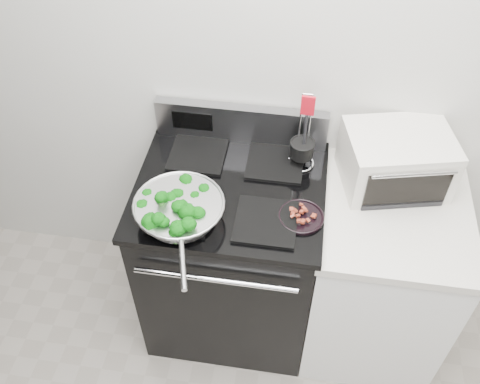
% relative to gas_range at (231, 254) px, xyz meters
% --- Properties ---
extents(back_wall, '(4.00, 0.02, 2.70)m').
position_rel_gas_range_xyz_m(back_wall, '(0.30, 0.34, 0.86)').
color(back_wall, silver).
rests_on(back_wall, ground).
extents(gas_range, '(0.79, 0.69, 1.13)m').
position_rel_gas_range_xyz_m(gas_range, '(0.00, 0.00, 0.00)').
color(gas_range, black).
rests_on(gas_range, floor).
extents(counter, '(0.62, 0.68, 0.92)m').
position_rel_gas_range_xyz_m(counter, '(0.68, -0.00, -0.03)').
color(counter, white).
rests_on(counter, floor).
extents(skillet, '(0.36, 0.55, 0.08)m').
position_rel_gas_range_xyz_m(skillet, '(-0.16, -0.20, 0.52)').
color(skillet, silver).
rests_on(skillet, gas_range).
extents(broccoli_pile, '(0.28, 0.28, 0.10)m').
position_rel_gas_range_xyz_m(broccoli_pile, '(-0.16, -0.20, 0.54)').
color(broccoli_pile, black).
rests_on(broccoli_pile, skillet).
extents(bacon_plate, '(0.18, 0.18, 0.04)m').
position_rel_gas_range_xyz_m(bacon_plate, '(0.30, -0.13, 0.48)').
color(bacon_plate, black).
rests_on(bacon_plate, gas_range).
extents(utensil_holder, '(0.12, 0.12, 0.37)m').
position_rel_gas_range_xyz_m(utensil_holder, '(0.28, 0.18, 0.53)').
color(utensil_holder, silver).
rests_on(utensil_holder, gas_range).
extents(toaster_oven, '(0.48, 0.41, 0.24)m').
position_rel_gas_range_xyz_m(toaster_oven, '(0.66, 0.17, 0.55)').
color(toaster_oven, beige).
rests_on(toaster_oven, counter).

